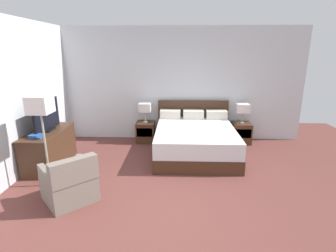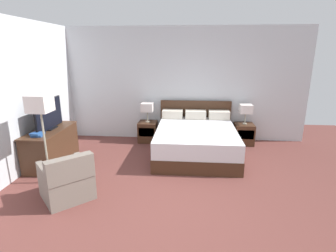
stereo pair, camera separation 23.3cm
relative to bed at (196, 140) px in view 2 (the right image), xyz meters
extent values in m
plane|color=brown|center=(-0.55, -2.21, -0.33)|extent=(9.81, 9.81, 0.00)
cube|color=silver|center=(-0.55, 1.09, 1.07)|extent=(6.56, 0.06, 2.80)
cube|color=silver|center=(-3.26, -0.88, 1.07)|extent=(0.06, 5.07, 2.80)
cube|color=#422819|center=(0.00, -0.07, -0.19)|extent=(1.70, 2.08, 0.28)
cube|color=silver|center=(0.00, -0.07, 0.12)|extent=(1.68, 2.06, 0.33)
cube|color=#422819|center=(0.00, 0.99, 0.18)|extent=(1.77, 0.05, 1.02)
cube|color=beige|center=(-0.57, 0.80, 0.38)|extent=(0.50, 0.28, 0.20)
cube|color=beige|center=(0.00, 0.80, 0.38)|extent=(0.50, 0.28, 0.20)
cube|color=beige|center=(0.57, 0.80, 0.38)|extent=(0.50, 0.28, 0.20)
cube|color=#422819|center=(-1.20, 0.77, -0.07)|extent=(0.45, 0.46, 0.51)
cube|color=black|center=(-1.20, 0.54, -0.02)|extent=(0.38, 0.01, 0.22)
cube|color=#422819|center=(1.20, 0.77, -0.07)|extent=(0.45, 0.46, 0.51)
cube|color=black|center=(1.20, 0.54, -0.02)|extent=(0.38, 0.01, 0.22)
cylinder|color=gray|center=(-1.20, 0.77, 0.19)|extent=(0.11, 0.11, 0.02)
cylinder|color=gray|center=(-1.20, 0.77, 0.32)|extent=(0.02, 0.02, 0.26)
cube|color=silver|center=(-1.20, 0.77, 0.56)|extent=(0.29, 0.29, 0.21)
cylinder|color=gray|center=(1.20, 0.77, 0.19)|extent=(0.11, 0.11, 0.02)
cylinder|color=gray|center=(1.20, 0.77, 0.32)|extent=(0.02, 0.02, 0.26)
cube|color=silver|center=(1.20, 0.77, 0.56)|extent=(0.29, 0.29, 0.21)
cube|color=#422819|center=(-2.93, -0.73, 0.03)|extent=(0.54, 1.31, 0.71)
cube|color=#482C1C|center=(-2.93, -0.73, 0.38)|extent=(0.56, 1.35, 0.02)
cube|color=black|center=(-2.93, -0.69, 0.40)|extent=(0.18, 0.30, 0.02)
cube|color=black|center=(-2.93, -0.69, 0.69)|extent=(0.04, 0.95, 0.59)
cube|color=black|center=(-2.91, -0.69, 0.69)|extent=(0.01, 0.93, 0.57)
cube|color=#234C8E|center=(-2.92, -1.18, 0.41)|extent=(0.20, 0.15, 0.04)
cube|color=#234C8E|center=(-2.92, -1.18, 0.44)|extent=(0.23, 0.22, 0.04)
cube|color=#70665B|center=(-2.04, -1.98, -0.13)|extent=(0.96, 0.96, 0.40)
cube|color=#70665B|center=(-1.86, -2.18, 0.25)|extent=(0.61, 0.58, 0.36)
cube|color=#70665B|center=(-2.26, -2.18, 0.16)|extent=(0.49, 0.52, 0.18)
cube|color=#70665B|center=(-1.82, -1.78, 0.16)|extent=(0.49, 0.52, 0.18)
cylinder|color=gray|center=(-2.55, -1.57, -0.32)|extent=(0.28, 0.28, 0.02)
cylinder|color=gray|center=(-2.55, -1.57, 0.32)|extent=(0.03, 0.03, 1.25)
cube|color=silver|center=(-2.55, -1.57, 1.08)|extent=(0.33, 0.33, 0.28)
camera|label=1|loc=(-0.39, -5.53, 1.89)|focal=28.00mm
camera|label=2|loc=(-0.16, -5.51, 1.89)|focal=28.00mm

